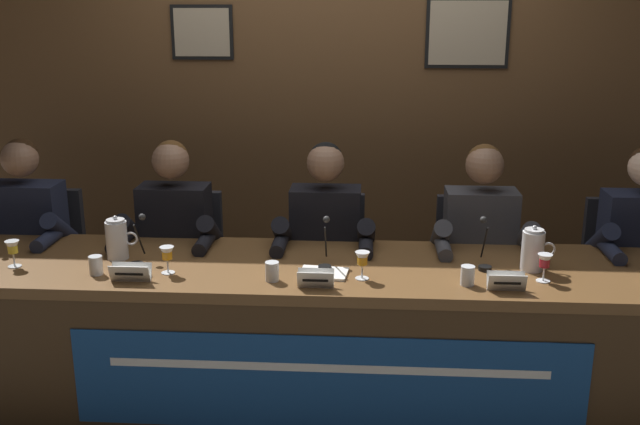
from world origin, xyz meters
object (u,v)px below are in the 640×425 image
(chair_far_left, at_px, (45,275))
(water_cup_left, at_px, (96,266))
(panelist_center, at_px, (325,245))
(water_pitcher_right_side, at_px, (533,250))
(nameplate_right, at_px, (507,282))
(chair_far_right, at_px, (623,289))
(document_stack_center, at_px, (324,273))
(nameplate_left, at_px, (130,273))
(microphone_center, at_px, (325,251))
(conference_table, at_px, (319,321))
(chair_left, at_px, (184,278))
(panelist_left, at_px, (172,242))
(water_pitcher_left_side, at_px, (117,239))
(microphone_left, at_px, (139,248))
(water_cup_center, at_px, (272,272))
(microphone_right, at_px, (484,252))
(panelist_right, at_px, (481,248))
(juice_glass_center, at_px, (362,260))
(chair_right, at_px, (473,285))
(juice_glass_far_left, at_px, (13,249))
(water_cup_right, at_px, (467,277))
(chair_center, at_px, (327,282))
(juice_glass_left, at_px, (167,255))
(panelist_far_left, at_px, (23,239))
(juice_glass_right, at_px, (545,263))

(chair_far_left, xyz_separation_m, water_cup_left, (0.60, -0.75, 0.34))
(panelist_center, bearing_deg, water_pitcher_right_side, -20.96)
(nameplate_right, relative_size, chair_far_right, 0.17)
(nameplate_right, distance_m, document_stack_center, 0.79)
(nameplate_left, relative_size, microphone_center, 0.81)
(water_cup_left, distance_m, panelist_center, 1.13)
(conference_table, bearing_deg, chair_left, 139.38)
(panelist_left, distance_m, water_pitcher_left_side, 0.40)
(microphone_left, distance_m, water_cup_center, 0.66)
(nameplate_left, relative_size, microphone_left, 0.81)
(nameplate_left, height_order, microphone_right, microphone_right)
(nameplate_right, bearing_deg, panelist_left, 158.50)
(panelist_right, distance_m, water_pitcher_right_side, 0.42)
(microphone_left, xyz_separation_m, chair_far_right, (2.41, 0.60, -0.38))
(water_cup_left, distance_m, water_pitcher_left_side, 0.22)
(panelist_center, relative_size, panelist_right, 1.00)
(panelist_left, xyz_separation_m, document_stack_center, (0.81, -0.48, 0.03))
(juice_glass_center, xyz_separation_m, chair_right, (0.60, 0.73, -0.39))
(panelist_left, distance_m, nameplate_left, 0.63)
(panelist_right, bearing_deg, juice_glass_far_left, -167.60)
(water_cup_right, bearing_deg, microphone_center, 163.31)
(conference_table, distance_m, chair_center, 0.68)
(juice_glass_far_left, distance_m, water_cup_center, 1.20)
(nameplate_left, distance_m, juice_glass_center, 1.00)
(chair_left, height_order, juice_glass_left, chair_left)
(water_cup_left, xyz_separation_m, microphone_center, (1.01, 0.16, 0.04))
(microphone_left, height_order, panelist_right, panelist_right)
(juice_glass_far_left, height_order, chair_right, chair_right)
(panelist_far_left, xyz_separation_m, water_cup_center, (1.39, -0.58, 0.07))
(nameplate_right, bearing_deg, water_pitcher_left_side, 170.68)
(nameplate_left, bearing_deg, nameplate_right, -0.07)
(conference_table, relative_size, juice_glass_far_left, 34.28)
(nameplate_left, xyz_separation_m, nameplate_right, (1.60, -0.00, 0.00))
(conference_table, distance_m, panelist_right, 0.94)
(juice_glass_left, distance_m, water_pitcher_left_side, 0.34)
(panelist_left, xyz_separation_m, microphone_right, (1.54, -0.35, 0.10))
(juice_glass_center, height_order, chair_far_right, chair_far_right)
(panelist_center, xyz_separation_m, water_pitcher_right_side, (0.96, -0.37, 0.12))
(chair_center, bearing_deg, panelist_right, -14.22)
(panelist_right, relative_size, water_pitcher_left_side, 5.92)
(panelist_right, distance_m, water_cup_right, 0.59)
(microphone_left, height_order, juice_glass_right, microphone_left)
(juice_glass_left, distance_m, panelist_center, 0.85)
(panelist_center, distance_m, water_pitcher_right_side, 1.03)
(panelist_center, xyz_separation_m, juice_glass_right, (0.98, -0.51, 0.11))
(juice_glass_far_left, bearing_deg, water_pitcher_right_side, 2.75)
(water_pitcher_right_side, bearing_deg, juice_glass_right, -82.01)
(panelist_left, relative_size, microphone_center, 5.75)
(chair_left, distance_m, nameplate_right, 1.82)
(panelist_center, distance_m, chair_far_right, 1.62)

